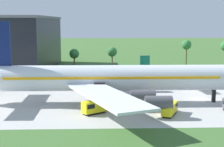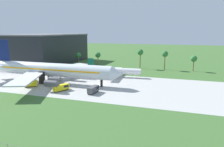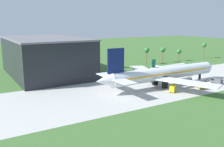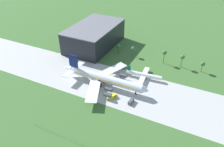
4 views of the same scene
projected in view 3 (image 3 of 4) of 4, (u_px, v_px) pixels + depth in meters
name	position (u px, v px, depth m)	size (l,w,h in m)	color
ground_plane	(192.00, 79.00, 127.21)	(600.00, 600.00, 0.00)	#3D662D
taxiway_strip	(192.00, 79.00, 127.21)	(320.00, 44.00, 0.02)	#B2B2AD
jet_airliner	(163.00, 74.00, 112.17)	(68.04, 54.99, 18.63)	silver
regional_aircraft	(168.00, 68.00, 141.96)	(26.98, 24.37, 8.94)	white
baggage_tug	(173.00, 88.00, 103.86)	(5.31, 4.56, 2.71)	black
fuel_truck	(216.00, 81.00, 117.99)	(2.40, 6.10, 2.54)	black
catering_van	(200.00, 85.00, 110.65)	(4.38, 6.45, 2.40)	black
terminal_building	(45.00, 56.00, 136.59)	(36.72, 61.20, 20.35)	black
palm_tree_row	(153.00, 52.00, 171.91)	(103.36, 3.60, 12.37)	brown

